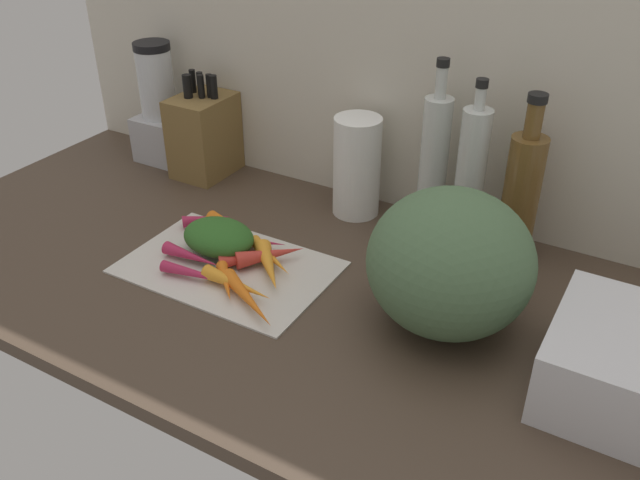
# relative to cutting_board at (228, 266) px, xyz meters

# --- Properties ---
(ground_plane) EXTENTS (1.70, 0.80, 0.03)m
(ground_plane) POSITION_rel_cutting_board_xyz_m (0.12, 0.03, -0.02)
(ground_plane) COLOR #47382B
(wall_back) EXTENTS (1.70, 0.03, 0.60)m
(wall_back) POSITION_rel_cutting_board_xyz_m (0.12, 0.42, 0.30)
(wall_back) COLOR beige
(wall_back) RESTS_ON ground_plane
(cutting_board) EXTENTS (0.40, 0.27, 0.01)m
(cutting_board) POSITION_rel_cutting_board_xyz_m (0.00, 0.00, 0.00)
(cutting_board) COLOR beige
(cutting_board) RESTS_ON ground_plane
(carrot_0) EXTENTS (0.17, 0.05, 0.02)m
(carrot_0) POSITION_rel_cutting_board_xyz_m (-0.01, -0.07, 0.02)
(carrot_0) COLOR #B2264C
(carrot_0) RESTS_ON cutting_board
(carrot_1) EXTENTS (0.13, 0.03, 0.03)m
(carrot_1) POSITION_rel_cutting_board_xyz_m (-0.07, -0.03, 0.02)
(carrot_1) COLOR #B2264C
(carrot_1) RESTS_ON cutting_board
(carrot_2) EXTENTS (0.10, 0.10, 0.02)m
(carrot_2) POSITION_rel_cutting_board_xyz_m (0.04, -0.06, 0.02)
(carrot_2) COLOR orange
(carrot_2) RESTS_ON cutting_board
(carrot_3) EXTENTS (0.12, 0.13, 0.03)m
(carrot_3) POSITION_rel_cutting_board_xyz_m (0.07, 0.05, 0.02)
(carrot_3) COLOR red
(carrot_3) RESTS_ON cutting_board
(carrot_4) EXTENTS (0.17, 0.11, 0.03)m
(carrot_4) POSITION_rel_cutting_board_xyz_m (0.11, -0.09, 0.02)
(carrot_4) COLOR orange
(carrot_4) RESTS_ON cutting_board
(carrot_5) EXTENTS (0.12, 0.06, 0.02)m
(carrot_5) POSITION_rel_cutting_board_xyz_m (0.01, 0.09, 0.01)
(carrot_5) COLOR #B2264C
(carrot_5) RESTS_ON cutting_board
(carrot_6) EXTENTS (0.16, 0.04, 0.03)m
(carrot_6) POSITION_rel_cutting_board_xyz_m (0.07, -0.06, 0.02)
(carrot_6) COLOR orange
(carrot_6) RESTS_ON cutting_board
(carrot_7) EXTENTS (0.13, 0.13, 0.03)m
(carrot_7) POSITION_rel_cutting_board_xyz_m (0.09, 0.01, 0.02)
(carrot_7) COLOR orange
(carrot_7) RESTS_ON cutting_board
(carrot_8) EXTENTS (0.10, 0.08, 0.02)m
(carrot_8) POSITION_rel_cutting_board_xyz_m (-0.07, 0.06, 0.01)
(carrot_8) COLOR orange
(carrot_8) RESTS_ON cutting_board
(carrot_9) EXTENTS (0.14, 0.09, 0.03)m
(carrot_9) POSITION_rel_cutting_board_xyz_m (0.07, 0.05, 0.02)
(carrot_9) COLOR orange
(carrot_9) RESTS_ON cutting_board
(carrot_10) EXTENTS (0.15, 0.06, 0.03)m
(carrot_10) POSITION_rel_cutting_board_xyz_m (-0.06, 0.10, 0.02)
(carrot_10) COLOR orange
(carrot_10) RESTS_ON cutting_board
(carrot_11) EXTENTS (0.10, 0.10, 0.03)m
(carrot_11) POSITION_rel_cutting_board_xyz_m (0.03, 0.02, 0.02)
(carrot_11) COLOR red
(carrot_11) RESTS_ON cutting_board
(carrot_12) EXTENTS (0.09, 0.09, 0.03)m
(carrot_12) POSITION_rel_cutting_board_xyz_m (-0.13, 0.10, 0.02)
(carrot_12) COLOR #B2264C
(carrot_12) RESTS_ON cutting_board
(carrot_greens_pile) EXTENTS (0.15, 0.12, 0.06)m
(carrot_greens_pile) POSITION_rel_cutting_board_xyz_m (-0.05, 0.03, 0.04)
(carrot_greens_pile) COLOR #2D6023
(carrot_greens_pile) RESTS_ON cutting_board
(winter_squash) EXTENTS (0.28, 0.27, 0.25)m
(winter_squash) POSITION_rel_cutting_board_xyz_m (0.43, 0.05, 0.12)
(winter_squash) COLOR #4C6B47
(winter_squash) RESTS_ON ground_plane
(knife_block) EXTENTS (0.12, 0.15, 0.25)m
(knife_block) POSITION_rel_cutting_board_xyz_m (-0.31, 0.32, 0.10)
(knife_block) COLOR brown
(knife_block) RESTS_ON ground_plane
(blender_appliance) EXTENTS (0.12, 0.12, 0.30)m
(blender_appliance) POSITION_rel_cutting_board_xyz_m (-0.45, 0.34, 0.13)
(blender_appliance) COLOR #B2B2B7
(blender_appliance) RESTS_ON ground_plane
(paper_towel_roll) EXTENTS (0.10, 0.10, 0.22)m
(paper_towel_roll) POSITION_rel_cutting_board_xyz_m (0.11, 0.33, 0.11)
(paper_towel_roll) COLOR white
(paper_towel_roll) RESTS_ON ground_plane
(bottle_0) EXTENTS (0.06, 0.06, 0.37)m
(bottle_0) POSITION_rel_cutting_board_xyz_m (0.28, 0.34, 0.15)
(bottle_0) COLOR silver
(bottle_0) RESTS_ON ground_plane
(bottle_1) EXTENTS (0.06, 0.06, 0.35)m
(bottle_1) POSITION_rel_cutting_board_xyz_m (0.36, 0.31, 0.15)
(bottle_1) COLOR silver
(bottle_1) RESTS_ON ground_plane
(bottle_2) EXTENTS (0.07, 0.07, 0.34)m
(bottle_2) POSITION_rel_cutting_board_xyz_m (0.46, 0.33, 0.13)
(bottle_2) COLOR brown
(bottle_2) RESTS_ON ground_plane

